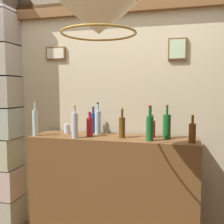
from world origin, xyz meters
The scene contains 15 objects.
panelled_rear_partition centered at (0.00, 1.10, 1.50)m, with size 3.30×0.15×2.87m.
stone_pillar centered at (-1.39, 0.93, 1.40)m, with size 0.47×0.37×2.80m.
bar_shelf_unit centered at (0.00, 0.80, 0.57)m, with size 1.64×0.44×1.15m, color brown.
liquor_bottle_rum centered at (-0.35, 0.66, 1.28)m, with size 0.06×0.06×0.31m.
liquor_bottle_amaro centered at (0.37, 0.87, 1.24)m, with size 0.06×0.06×0.22m.
liquor_bottle_vermouth centered at (-0.26, 0.97, 1.26)m, with size 0.06×0.06×0.28m.
liquor_bottle_rye centered at (-0.19, 0.91, 1.28)m, with size 0.06×0.06×0.33m.
liquor_bottle_sherry centered at (-0.23, 0.76, 1.25)m, with size 0.06×0.06×0.25m.
liquor_bottle_bourbon centered at (0.09, 0.78, 1.26)m, with size 0.06×0.06×0.29m.
liquor_bottle_scotch centered at (0.74, 0.70, 1.24)m, with size 0.06×0.06×0.25m.
liquor_bottle_gin centered at (0.37, 0.69, 1.27)m, with size 0.07×0.07×0.32m.
liquor_bottle_tequila centered at (-0.78, 0.67, 1.28)m, with size 0.05×0.05×0.34m.
liquor_bottle_brandy centered at (0.51, 0.85, 1.27)m, with size 0.07×0.07×0.32m.
glass_tumbler_rocks centered at (-0.52, 0.87, 1.20)m, with size 0.06×0.06×0.10m.
pendant_lamp centered at (0.09, 0.07, 2.09)m, with size 0.52×0.52×0.50m.
Camera 1 is at (0.64, -1.69, 1.63)m, focal length 42.45 mm.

